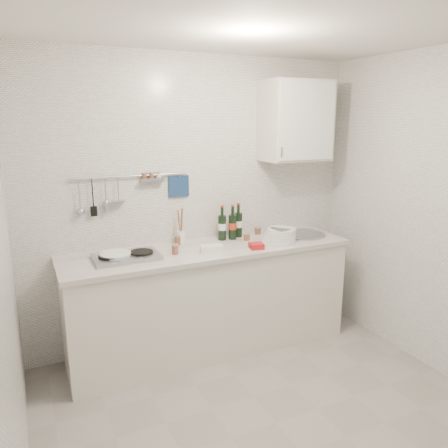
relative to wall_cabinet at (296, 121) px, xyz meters
name	(u,v)px	position (x,y,z in m)	size (l,w,h in m)	color
floor	(276,423)	(-0.90, -1.22, -1.95)	(3.00, 3.00, 0.00)	gray
ceiling	(289,17)	(-0.90, -1.22, 0.55)	(3.00, 3.00, 0.00)	silver
back_wall	(196,203)	(-0.90, 0.18, -0.70)	(3.00, 0.02, 2.50)	silver
wall_left	(3,281)	(-2.40, -1.22, -0.70)	(0.02, 2.80, 2.50)	silver
counter	(211,301)	(-0.89, -0.12, -1.52)	(2.44, 0.64, 0.96)	silver
wall_rail	(128,188)	(-1.50, 0.15, -0.52)	(0.98, 0.09, 0.34)	#93969B
wall_cabinet	(296,121)	(0.00, 0.00, 0.00)	(0.60, 0.38, 0.70)	silver
plate_stack_hob	(114,256)	(-1.69, -0.10, -1.01)	(0.27, 0.26, 0.05)	#4A67A8
plate_stack_sink	(280,236)	(-0.27, -0.22, -0.98)	(0.32, 0.31, 0.12)	white
wine_bottles	(231,222)	(-0.61, 0.06, -0.87)	(0.25, 0.12, 0.31)	black
butter_dish	(212,249)	(-0.93, -0.24, -1.00)	(0.18, 0.09, 0.05)	white
strawberry_punnet	(256,246)	(-0.56, -0.31, -1.01)	(0.11, 0.11, 0.05)	red
utensil_crock	(181,236)	(-1.08, 0.08, -0.96)	(0.08, 0.08, 0.32)	white
jar_a	(178,240)	(-1.11, 0.07, -0.99)	(0.06, 0.06, 0.08)	brown
jar_b	(258,230)	(-0.32, 0.09, -0.99)	(0.06, 0.06, 0.07)	brown
jar_c	(247,237)	(-0.51, -0.05, -1.00)	(0.06, 0.06, 0.06)	brown
jar_d	(175,249)	(-1.22, -0.17, -0.99)	(0.06, 0.06, 0.08)	brown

